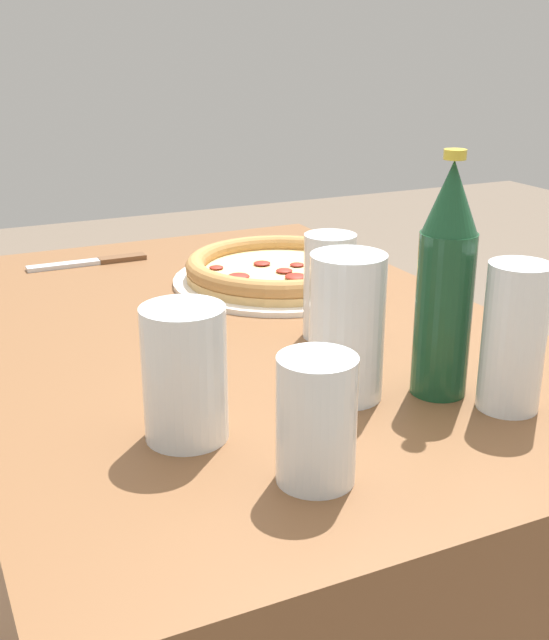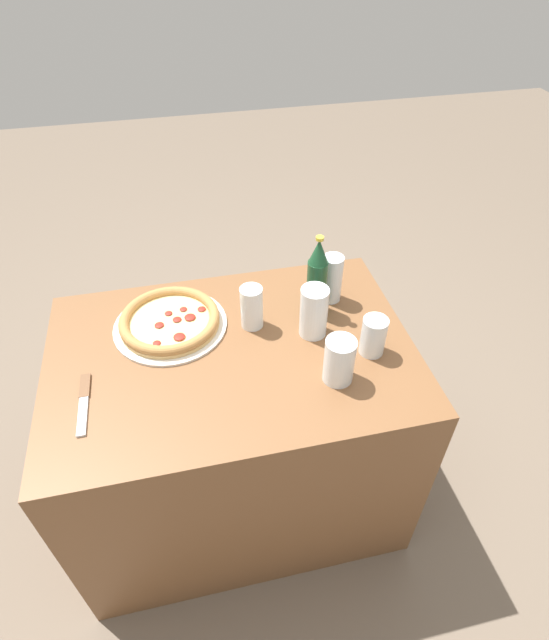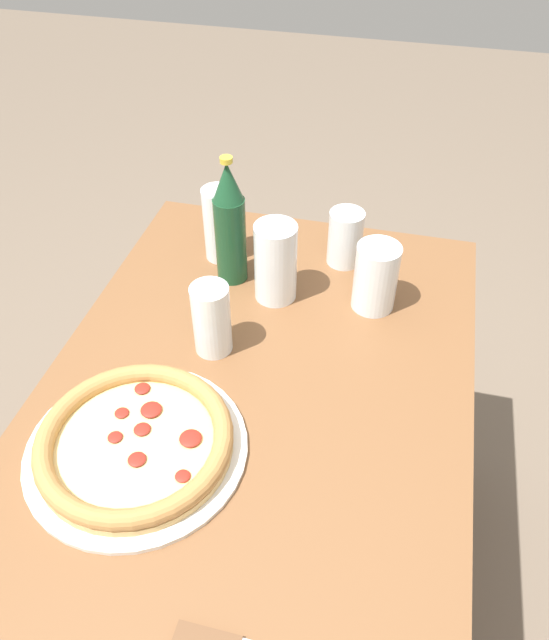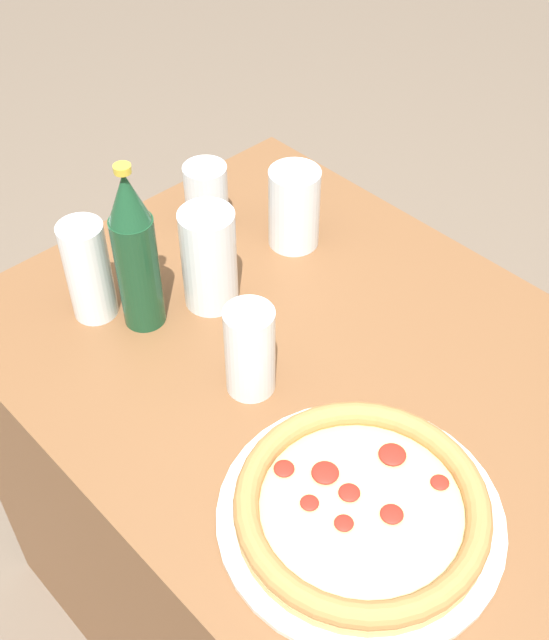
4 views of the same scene
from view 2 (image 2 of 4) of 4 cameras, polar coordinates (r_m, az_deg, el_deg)
The scene contains 10 objects.
ground_plane at distance 2.00m, azimuth -3.69°, elevation -18.46°, with size 8.00×8.00×0.00m, color #6B5B4C.
table at distance 1.69m, azimuth -4.24°, elevation -12.27°, with size 1.03×0.71×0.73m.
pizza_pepperoni at distance 1.50m, azimuth -11.87°, elevation -0.13°, with size 0.33×0.33×0.04m.
glass_iced_tea at distance 1.42m, azimuth 4.49°, elevation 0.65°, with size 0.08×0.08×0.16m.
glass_cola at distance 1.45m, azimuth -2.62°, elevation 1.37°, with size 0.07×0.07×0.13m.
glass_orange_juice at distance 1.40m, azimuth 11.21°, elevation -1.97°, with size 0.07×0.07×0.12m.
glass_lemonade at distance 1.30m, azimuth 7.40°, elevation -4.71°, with size 0.08×0.08×0.13m.
glass_mango_juice at distance 1.55m, azimuth 6.54°, elevation 4.46°, with size 0.06×0.06×0.16m.
beer_bottle at distance 1.47m, azimuth 4.89°, elevation 4.89°, with size 0.06×0.06×0.26m.
knife at distance 1.37m, azimuth -20.95°, elevation -8.63°, with size 0.03×0.20×0.01m.
Camera 2 is at (-0.10, -0.99, 1.73)m, focal length 28.00 mm.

